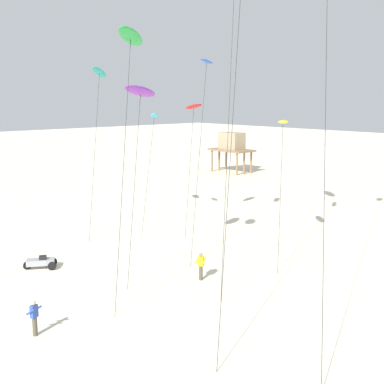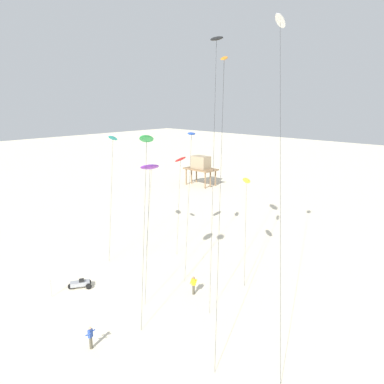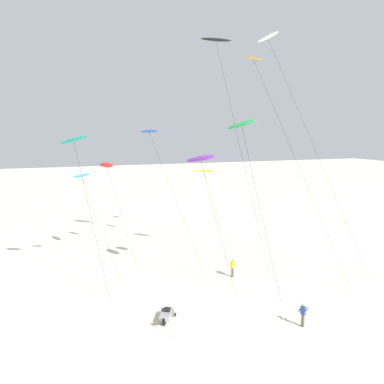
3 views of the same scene
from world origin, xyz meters
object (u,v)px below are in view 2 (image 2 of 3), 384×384
(kite_purple, at_px, (150,167))
(marker_flag, at_px, (51,282))
(kite_blue, at_px, (191,135))
(kite_flyer_middle, at_px, (194,285))
(kite_orange, at_px, (224,70))
(beach_buggy, at_px, (81,283))
(kite_black, at_px, (216,41))
(kite_yellow, at_px, (246,181))
(kite_red, at_px, (180,160))
(stilt_house, at_px, (201,165))
(kite_teal, at_px, (113,139))
(kite_green, at_px, (147,140))
(kite_white, at_px, (280,26))
(kite_flyer_nearest, at_px, (91,337))
(kite_cyan, at_px, (152,166))

(kite_purple, bearing_deg, marker_flag, -122.25)
(kite_blue, bearing_deg, kite_flyer_middle, -45.10)
(kite_orange, distance_m, beach_buggy, 22.20)
(kite_black, relative_size, kite_yellow, 2.36)
(kite_red, bearing_deg, stilt_house, 128.12)
(kite_blue, relative_size, marker_flag, 6.39)
(kite_flyer_middle, distance_m, marker_flag, 12.15)
(kite_yellow, distance_m, kite_teal, 14.91)
(marker_flag, bearing_deg, stilt_house, 116.42)
(kite_black, distance_m, kite_teal, 15.67)
(kite_orange, xyz_separation_m, kite_blue, (-8.41, 5.36, -5.71))
(kite_orange, height_order, kite_teal, kite_orange)
(stilt_house, bearing_deg, kite_black, -45.95)
(kite_flyer_middle, xyz_separation_m, stilt_house, (-28.92, 32.58, 3.15))
(kite_black, bearing_deg, kite_green, -97.03)
(kite_green, height_order, stilt_house, kite_green)
(kite_teal, xyz_separation_m, kite_flyer_middle, (13.34, -1.70, -11.55))
(kite_yellow, xyz_separation_m, kite_teal, (-13.45, -5.45, 3.43))
(kite_white, xyz_separation_m, kite_flyer_middle, (-5.28, -3.45, -20.84))
(kite_red, relative_size, kite_flyer_nearest, 6.14)
(marker_flag, bearing_deg, kite_purple, 57.75)
(kite_green, distance_m, kite_white, 12.67)
(kite_black, height_order, kite_flyer_middle, kite_black)
(kite_purple, bearing_deg, kite_white, 28.43)
(kite_purple, distance_m, beach_buggy, 12.38)
(kite_blue, xyz_separation_m, kite_flyer_nearest, (6.16, -16.41, -12.11))
(kite_purple, distance_m, kite_yellow, 9.61)
(kite_green, bearing_deg, stilt_house, 127.25)
(kite_cyan, bearing_deg, kite_teal, -102.58)
(kite_blue, xyz_separation_m, kite_flyer_middle, (5.97, -5.99, -12.11))
(kite_yellow, height_order, kite_teal, kite_teal)
(kite_teal, relative_size, kite_red, 1.27)
(kite_flyer_middle, height_order, beach_buggy, kite_flyer_middle)
(kite_yellow, relative_size, kite_red, 0.90)
(kite_orange, height_order, kite_yellow, kite_orange)
(kite_green, bearing_deg, kite_flyer_middle, 71.54)
(kite_black, distance_m, kite_cyan, 17.28)
(kite_orange, height_order, stilt_house, kite_orange)
(kite_green, xyz_separation_m, kite_flyer_nearest, (1.46, -6.64, -12.75))
(kite_black, bearing_deg, marker_flag, -123.78)
(kite_green, relative_size, beach_buggy, 6.95)
(kite_red, relative_size, marker_flag, 4.89)
(beach_buggy, bearing_deg, kite_cyan, 108.74)
(kite_white, bearing_deg, stilt_house, 139.57)
(beach_buggy, bearing_deg, kite_green, 18.89)
(kite_black, bearing_deg, kite_flyer_nearest, -87.42)
(kite_red, relative_size, stilt_house, 1.66)
(kite_black, height_order, beach_buggy, kite_black)
(kite_purple, relative_size, kite_blue, 0.86)
(stilt_house, bearing_deg, kite_purple, -53.49)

